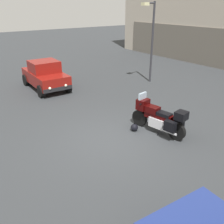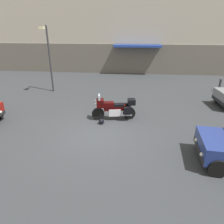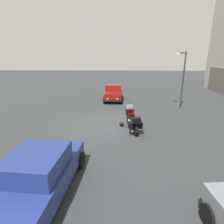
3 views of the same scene
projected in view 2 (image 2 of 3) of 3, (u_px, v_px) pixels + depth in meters
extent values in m
plane|color=#2D3033|center=(97.00, 134.00, 9.39)|extent=(80.00, 80.00, 0.00)
cube|color=#A89E8E|center=(120.00, 11.00, 19.71)|extent=(29.54, 2.40, 11.35)
cube|color=#5C564E|center=(118.00, 59.00, 20.28)|extent=(26.59, 0.12, 2.80)
cube|color=navy|center=(137.00, 46.00, 19.21)|extent=(4.40, 1.10, 0.20)
cylinder|color=black|center=(98.00, 114.00, 10.69)|extent=(0.65, 0.25, 0.64)
cylinder|color=black|center=(129.00, 113.00, 10.80)|extent=(0.65, 0.25, 0.64)
cylinder|color=#B7B7BC|center=(98.00, 106.00, 10.52)|extent=(0.33, 0.13, 0.68)
cube|color=#B7B7BC|center=(114.00, 112.00, 10.71)|extent=(0.66, 0.50, 0.36)
cube|color=black|center=(115.00, 107.00, 10.61)|extent=(1.13, 0.47, 0.28)
cube|color=black|center=(109.00, 104.00, 10.52)|extent=(0.57, 0.42, 0.24)
cube|color=black|center=(118.00, 105.00, 10.57)|extent=(0.60, 0.39, 0.12)
cube|color=black|center=(100.00, 103.00, 10.46)|extent=(0.43, 0.50, 0.40)
cube|color=#8C9EAD|center=(99.00, 98.00, 10.34)|extent=(0.15, 0.41, 0.28)
sphere|color=#EAEACC|center=(97.00, 103.00, 10.45)|extent=(0.14, 0.14, 0.14)
cylinder|color=black|center=(102.00, 101.00, 10.43)|extent=(0.15, 0.62, 0.04)
cylinder|color=#B7B7BC|center=(126.00, 115.00, 10.61)|extent=(0.56, 0.18, 0.09)
cube|color=black|center=(128.00, 111.00, 10.43)|extent=(0.43, 0.27, 0.36)
cube|color=black|center=(126.00, 107.00, 10.94)|extent=(0.43, 0.27, 0.36)
cube|color=black|center=(132.00, 102.00, 10.56)|extent=(0.42, 0.46, 0.28)
cylinder|color=black|center=(118.00, 118.00, 10.66)|extent=(0.05, 0.13, 0.29)
sphere|color=black|center=(101.00, 121.00, 10.31)|extent=(0.28, 0.28, 0.28)
cube|color=black|center=(219.00, 101.00, 12.24)|extent=(0.27, 1.64, 0.20)
cylinder|color=black|center=(219.00, 98.00, 12.99)|extent=(0.66, 0.28, 0.64)
cube|color=black|center=(200.00, 150.00, 7.50)|extent=(0.26, 1.76, 0.20)
cylinder|color=black|center=(218.00, 168.00, 6.71)|extent=(0.66, 0.27, 0.64)
cylinder|color=black|center=(206.00, 141.00, 8.23)|extent=(0.66, 0.27, 0.64)
sphere|color=silver|center=(202.00, 154.00, 7.02)|extent=(0.14, 0.14, 0.14)
sphere|color=silver|center=(196.00, 140.00, 7.90)|extent=(0.14, 0.14, 0.14)
sphere|color=silver|center=(1.00, 112.00, 10.37)|extent=(0.14, 0.14, 0.14)
cylinder|color=#2D2D33|center=(50.00, 60.00, 14.46)|extent=(0.12, 0.12, 4.53)
cylinder|color=#2D2D33|center=(44.00, 27.00, 13.29)|extent=(0.08, 0.70, 0.08)
cube|color=beige|center=(42.00, 28.00, 12.99)|extent=(0.28, 0.36, 0.16)
cylinder|color=#333338|center=(220.00, 85.00, 15.19)|extent=(0.16, 0.16, 0.87)
sphere|color=#333338|center=(221.00, 80.00, 15.02)|extent=(0.16, 0.16, 0.16)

